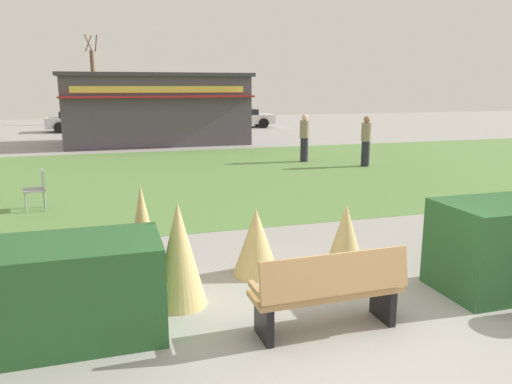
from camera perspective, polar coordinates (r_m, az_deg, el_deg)
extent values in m
plane|color=#999691|center=(5.64, 11.69, -16.23)|extent=(80.00, 80.00, 0.00)
cube|color=#5B8442|center=(15.05, -7.17, 1.95)|extent=(36.00, 12.00, 0.01)
cube|color=tan|center=(5.56, 8.20, -11.35)|extent=(1.71, 0.52, 0.06)
cube|color=tan|center=(5.28, 9.36, -9.44)|extent=(1.70, 0.16, 0.44)
cube|color=black|center=(5.40, 0.92, -14.61)|extent=(0.09, 0.44, 0.45)
cube|color=black|center=(5.99, 14.55, -12.21)|extent=(0.09, 0.44, 0.45)
cube|color=tan|center=(5.23, 0.09, -11.37)|extent=(0.07, 0.44, 0.06)
cube|color=tan|center=(5.90, 15.40, -9.01)|extent=(0.07, 0.44, 0.06)
cube|color=#28562B|center=(5.67, -20.74, -10.67)|extent=(1.91, 1.10, 1.07)
cone|color=tan|center=(6.09, -8.95, -7.17)|extent=(0.66, 0.66, 1.31)
cone|color=tan|center=(6.87, -13.05, -4.81)|extent=(0.55, 0.55, 1.38)
cone|color=tan|center=(7.03, 0.01, -5.81)|extent=(0.67, 0.67, 0.98)
cone|color=tan|center=(7.52, 10.39, -4.91)|extent=(0.57, 0.57, 0.95)
cube|color=#47424C|center=(24.05, -11.55, 9.31)|extent=(8.18, 4.43, 3.09)
cube|color=#333338|center=(24.03, -11.72, 13.17)|extent=(8.48, 4.73, 0.16)
cube|color=maroon|center=(21.65, -11.01, 10.83)|extent=(8.28, 0.36, 0.08)
cube|color=#D8CC4C|center=(21.81, -11.09, 11.65)|extent=(7.36, 0.04, 0.28)
cube|color=gray|center=(11.70, -24.44, 0.21)|extent=(0.50, 0.50, 0.04)
cube|color=gray|center=(11.67, -23.55, 1.36)|extent=(0.11, 0.44, 0.44)
cylinder|color=gray|center=(11.93, -25.28, -0.76)|extent=(0.03, 0.03, 0.45)
cylinder|color=gray|center=(11.56, -25.25, -1.14)|extent=(0.03, 0.03, 0.45)
cylinder|color=gray|center=(11.94, -23.46, -0.59)|extent=(0.03, 0.03, 0.45)
cylinder|color=gray|center=(11.56, -23.38, -0.97)|extent=(0.03, 0.03, 0.45)
cylinder|color=#23232D|center=(17.73, 5.64, 4.91)|extent=(0.28, 0.28, 0.85)
cylinder|color=gray|center=(17.65, 5.69, 7.27)|extent=(0.34, 0.34, 0.62)
sphere|color=beige|center=(17.62, 5.71, 8.63)|extent=(0.22, 0.22, 0.22)
cylinder|color=#23232D|center=(17.01, 12.62, 4.36)|extent=(0.28, 0.28, 0.85)
cylinder|color=gray|center=(16.93, 12.74, 6.83)|extent=(0.34, 0.34, 0.62)
sphere|color=#8C6647|center=(16.90, 12.80, 8.24)|extent=(0.22, 0.22, 0.22)
cube|color=#B7BABF|center=(31.47, -19.50, 7.68)|extent=(4.28, 1.99, 0.60)
cube|color=black|center=(31.45, -19.83, 8.44)|extent=(2.38, 1.69, 0.44)
cylinder|color=black|center=(32.43, -17.16, 7.54)|extent=(0.65, 0.25, 0.64)
cylinder|color=black|center=(30.60, -17.00, 7.30)|extent=(0.65, 0.25, 0.64)
cylinder|color=black|center=(32.43, -21.79, 7.21)|extent=(0.65, 0.25, 0.64)
cylinder|color=black|center=(30.60, -21.90, 6.95)|extent=(0.65, 0.25, 0.64)
cube|color=navy|center=(31.64, -10.50, 8.19)|extent=(4.36, 2.20, 0.60)
cube|color=black|center=(31.61, -10.80, 8.95)|extent=(2.45, 1.80, 0.44)
cylinder|color=black|center=(32.61, -8.20, 7.97)|extent=(0.66, 0.28, 0.64)
cylinder|color=black|center=(30.78, -8.01, 7.73)|extent=(0.66, 0.28, 0.64)
cylinder|color=black|center=(32.58, -12.81, 7.79)|extent=(0.66, 0.28, 0.64)
cylinder|color=black|center=(30.74, -12.90, 7.54)|extent=(0.66, 0.28, 0.64)
cube|color=silver|center=(32.56, -1.74, 8.49)|extent=(4.30, 2.04, 0.60)
cube|color=black|center=(32.50, -2.01, 9.24)|extent=(2.40, 1.71, 0.44)
cylinder|color=black|center=(33.75, 0.12, 8.24)|extent=(0.65, 0.26, 0.64)
cylinder|color=black|center=(31.97, 0.91, 8.01)|extent=(0.65, 0.26, 0.64)
cylinder|color=black|center=(33.24, -4.29, 8.14)|extent=(0.65, 0.26, 0.64)
cylinder|color=black|center=(31.43, -3.74, 7.92)|extent=(0.65, 0.26, 0.64)
cylinder|color=brown|center=(36.99, -18.35, 11.42)|extent=(0.28, 0.28, 5.08)
cylinder|color=brown|center=(37.21, -18.14, 16.14)|extent=(0.25, 0.58, 1.12)
cylinder|color=brown|center=(37.41, -18.94, 16.06)|extent=(0.54, 0.36, 1.12)
cylinder|color=brown|center=(36.81, -18.97, 16.13)|extent=(0.54, 0.35, 1.12)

